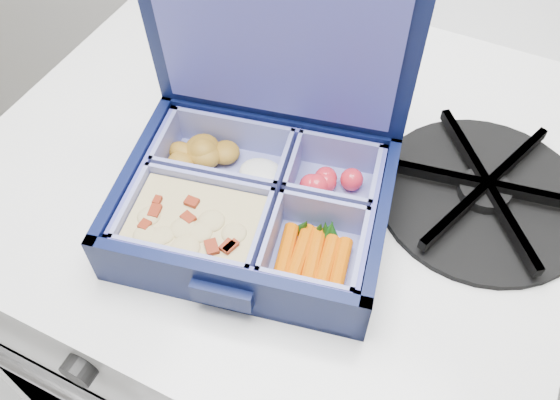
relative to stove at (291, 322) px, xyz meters
The scene contains 4 objects.
stove is the anchor object (origin of this frame).
bento_box 0.48m from the stove, 83.14° to the right, with size 0.23×0.18×0.06m, color #091035, non-canonical shape.
burner_grate 0.49m from the stove, ahead, with size 0.20×0.20×0.03m, color black.
fork 0.45m from the stove, 59.32° to the left, with size 0.03×0.19×0.01m, color #AEADB2, non-canonical shape.
Camera 1 is at (-0.01, 1.29, 1.33)m, focal length 38.00 mm.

